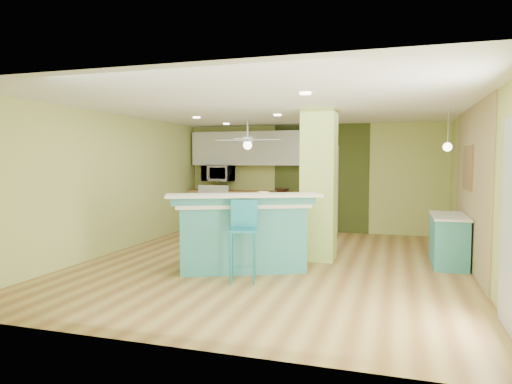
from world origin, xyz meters
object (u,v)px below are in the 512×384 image
Objects in this scene: side_counter at (448,240)px; fruit_bowl at (282,190)px; canister at (263,197)px; bar_stool at (244,227)px; peninsula at (242,233)px.

side_counter is 4.21m from fruit_bowl.
fruit_bowl is 1.93× the size of canister.
bar_stool is at bearing -146.21° from side_counter.
canister is (0.64, -3.75, 0.14)m from fruit_bowl.
fruit_bowl is at bearing 82.97° from bar_stool.
bar_stool is 0.72m from canister.
canister reaches higher than peninsula.
side_counter is 3.08m from canister.
canister reaches higher than fruit_bowl.
bar_stool reaches higher than fruit_bowl.
canister reaches higher than side_counter.
bar_stool is at bearing -92.95° from peninsula.
canister is at bearing -32.81° from peninsula.
side_counter is at bearing 25.22° from canister.
peninsula is 3.31m from side_counter.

